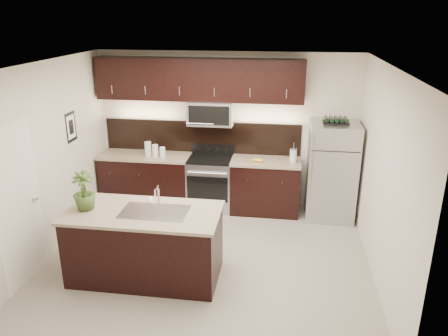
{
  "coord_description": "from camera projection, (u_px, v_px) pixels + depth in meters",
  "views": [
    {
      "loc": [
        1.01,
        -5.33,
        3.32
      ],
      "look_at": [
        0.16,
        0.55,
        1.18
      ],
      "focal_mm": 35.0,
      "sensor_mm": 36.0,
      "label": 1
    }
  ],
  "objects": [
    {
      "name": "canisters",
      "position": [
        154.0,
        150.0,
        7.55
      ],
      "size": [
        0.37,
        0.14,
        0.25
      ],
      "rotation": [
        0.0,
        0.0,
        -0.15
      ],
      "color": "silver",
      "rests_on": "counter_run"
    },
    {
      "name": "room_walls",
      "position": [
        197.0,
        145.0,
        5.63
      ],
      "size": [
        4.52,
        4.02,
        2.71
      ],
      "color": "beige",
      "rests_on": "ground"
    },
    {
      "name": "counter_run",
      "position": [
        199.0,
        182.0,
        7.7
      ],
      "size": [
        3.51,
        0.65,
        0.94
      ],
      "color": "black",
      "rests_on": "ground"
    },
    {
      "name": "plant",
      "position": [
        84.0,
        191.0,
        5.48
      ],
      "size": [
        0.36,
        0.36,
        0.5
      ],
      "primitive_type": "imported",
      "rotation": [
        0.0,
        0.0,
        0.35
      ],
      "color": "#344C1E",
      "rests_on": "island"
    },
    {
      "name": "upper_fixtures",
      "position": [
        200.0,
        86.0,
        7.27
      ],
      "size": [
        3.49,
        0.4,
        1.66
      ],
      "color": "black",
      "rests_on": "counter_run"
    },
    {
      "name": "refrigerator",
      "position": [
        331.0,
        171.0,
        7.22
      ],
      "size": [
        0.79,
        0.71,
        1.63
      ],
      "primitive_type": "cube",
      "color": "#B2B2B7",
      "rests_on": "ground"
    },
    {
      "name": "bananas",
      "position": [
        255.0,
        160.0,
        7.32
      ],
      "size": [
        0.2,
        0.17,
        0.06
      ],
      "primitive_type": "ellipsoid",
      "rotation": [
        0.0,
        0.0,
        -0.17
      ],
      "color": "gold",
      "rests_on": "counter_run"
    },
    {
      "name": "island",
      "position": [
        145.0,
        244.0,
        5.66
      ],
      "size": [
        1.96,
        0.96,
        0.94
      ],
      "color": "black",
      "rests_on": "ground"
    },
    {
      "name": "ground",
      "position": [
        208.0,
        258.0,
        6.22
      ],
      "size": [
        4.5,
        4.5,
        0.0
      ],
      "primitive_type": "plane",
      "color": "gray",
      "rests_on": "ground"
    },
    {
      "name": "wine_rack",
      "position": [
        336.0,
        121.0,
        6.93
      ],
      "size": [
        0.4,
        0.25,
        0.1
      ],
      "color": "black",
      "rests_on": "refrigerator"
    },
    {
      "name": "french_press",
      "position": [
        293.0,
        155.0,
        7.23
      ],
      "size": [
        0.12,
        0.12,
        0.34
      ],
      "rotation": [
        0.0,
        0.0,
        0.2
      ],
      "color": "silver",
      "rests_on": "counter_run"
    },
    {
      "name": "sink_faucet",
      "position": [
        155.0,
        211.0,
        5.49
      ],
      "size": [
        0.84,
        0.5,
        0.28
      ],
      "color": "silver",
      "rests_on": "island"
    }
  ]
}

